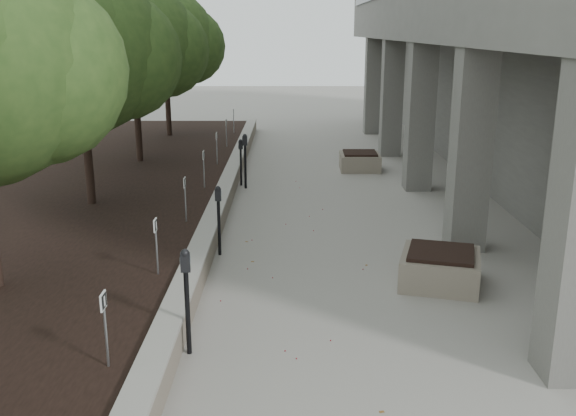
{
  "coord_description": "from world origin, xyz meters",
  "views": [
    {
      "loc": [
        -0.17,
        -6.35,
        4.31
      ],
      "look_at": [
        -0.19,
        5.29,
        1.04
      ],
      "focal_mm": 39.64,
      "sensor_mm": 36.0,
      "label": 1
    }
  ],
  "objects_px": {
    "crabapple_tree_3": "(82,85)",
    "crabapple_tree_4": "(134,71)",
    "planter_back": "(360,161)",
    "crabapple_tree_5": "(166,63)",
    "parking_meter_4": "(241,162)",
    "planter_front": "(440,267)",
    "parking_meter_3": "(219,221)",
    "parking_meter_2": "(187,302)",
    "parking_meter_5": "(245,161)"
  },
  "relations": [
    {
      "from": "crabapple_tree_3",
      "to": "crabapple_tree_4",
      "type": "distance_m",
      "value": 5.0
    },
    {
      "from": "parking_meter_5",
      "to": "crabapple_tree_4",
      "type": "bearing_deg",
      "value": 153.11
    },
    {
      "from": "crabapple_tree_3",
      "to": "parking_meter_4",
      "type": "distance_m",
      "value": 5.31
    },
    {
      "from": "planter_back",
      "to": "parking_meter_2",
      "type": "bearing_deg",
      "value": -106.86
    },
    {
      "from": "parking_meter_4",
      "to": "parking_meter_5",
      "type": "xyz_separation_m",
      "value": [
        0.15,
        -0.36,
        0.11
      ]
    },
    {
      "from": "parking_meter_3",
      "to": "planter_front",
      "type": "xyz_separation_m",
      "value": [
        4.02,
        -1.49,
        -0.4
      ]
    },
    {
      "from": "planter_front",
      "to": "planter_back",
      "type": "relative_size",
      "value": 1.06
    },
    {
      "from": "crabapple_tree_3",
      "to": "parking_meter_4",
      "type": "relative_size",
      "value": 4.07
    },
    {
      "from": "crabapple_tree_5",
      "to": "parking_meter_4",
      "type": "height_order",
      "value": "crabapple_tree_5"
    },
    {
      "from": "parking_meter_3",
      "to": "planter_front",
      "type": "height_order",
      "value": "parking_meter_3"
    },
    {
      "from": "crabapple_tree_5",
      "to": "parking_meter_5",
      "type": "xyz_separation_m",
      "value": [
        3.4,
        -6.95,
        -2.35
      ]
    },
    {
      "from": "parking_meter_2",
      "to": "crabapple_tree_3",
      "type": "bearing_deg",
      "value": 110.64
    },
    {
      "from": "parking_meter_4",
      "to": "planter_front",
      "type": "bearing_deg",
      "value": -78.93
    },
    {
      "from": "crabapple_tree_3",
      "to": "crabapple_tree_5",
      "type": "distance_m",
      "value": 10.0
    },
    {
      "from": "parking_meter_3",
      "to": "parking_meter_4",
      "type": "relative_size",
      "value": 1.05
    },
    {
      "from": "crabapple_tree_4",
      "to": "parking_meter_3",
      "type": "height_order",
      "value": "crabapple_tree_4"
    },
    {
      "from": "parking_meter_2",
      "to": "planter_back",
      "type": "relative_size",
      "value": 1.23
    },
    {
      "from": "parking_meter_3",
      "to": "planter_back",
      "type": "xyz_separation_m",
      "value": [
        3.63,
        7.97,
        -0.41
      ]
    },
    {
      "from": "parking_meter_5",
      "to": "parking_meter_3",
      "type": "bearing_deg",
      "value": -88.64
    },
    {
      "from": "planter_back",
      "to": "crabapple_tree_3",
      "type": "bearing_deg",
      "value": -141.27
    },
    {
      "from": "parking_meter_2",
      "to": "planter_back",
      "type": "xyz_separation_m",
      "value": [
        3.63,
        11.96,
        -0.47
      ]
    },
    {
      "from": "crabapple_tree_3",
      "to": "parking_meter_2",
      "type": "relative_size",
      "value": 3.57
    },
    {
      "from": "parking_meter_2",
      "to": "planter_front",
      "type": "bearing_deg",
      "value": 25.73
    },
    {
      "from": "parking_meter_3",
      "to": "parking_meter_5",
      "type": "height_order",
      "value": "parking_meter_5"
    },
    {
      "from": "parking_meter_4",
      "to": "crabapple_tree_4",
      "type": "bearing_deg",
      "value": 136.33
    },
    {
      "from": "crabapple_tree_4",
      "to": "planter_back",
      "type": "xyz_separation_m",
      "value": [
        6.88,
        0.51,
        -2.83
      ]
    },
    {
      "from": "crabapple_tree_4",
      "to": "parking_meter_5",
      "type": "bearing_deg",
      "value": -29.82
    },
    {
      "from": "parking_meter_2",
      "to": "parking_meter_3",
      "type": "bearing_deg",
      "value": 83.88
    },
    {
      "from": "parking_meter_4",
      "to": "parking_meter_3",
      "type": "bearing_deg",
      "value": -107.56
    },
    {
      "from": "crabapple_tree_3",
      "to": "planter_front",
      "type": "distance_m",
      "value": 8.74
    },
    {
      "from": "crabapple_tree_3",
      "to": "parking_meter_4",
      "type": "height_order",
      "value": "crabapple_tree_3"
    },
    {
      "from": "crabapple_tree_3",
      "to": "planter_back",
      "type": "relative_size",
      "value": 4.38
    },
    {
      "from": "crabapple_tree_4",
      "to": "parking_meter_4",
      "type": "bearing_deg",
      "value": -26.11
    },
    {
      "from": "crabapple_tree_5",
      "to": "parking_meter_5",
      "type": "relative_size",
      "value": 3.52
    },
    {
      "from": "crabapple_tree_4",
      "to": "crabapple_tree_3",
      "type": "bearing_deg",
      "value": -90.0
    },
    {
      "from": "parking_meter_3",
      "to": "crabapple_tree_3",
      "type": "bearing_deg",
      "value": 142.02
    },
    {
      "from": "crabapple_tree_3",
      "to": "crabapple_tree_4",
      "type": "height_order",
      "value": "same"
    },
    {
      "from": "planter_front",
      "to": "crabapple_tree_4",
      "type": "bearing_deg",
      "value": 129.08
    },
    {
      "from": "crabapple_tree_3",
      "to": "planter_back",
      "type": "height_order",
      "value": "crabapple_tree_3"
    },
    {
      "from": "crabapple_tree_3",
      "to": "planter_back",
      "type": "bearing_deg",
      "value": 38.73
    },
    {
      "from": "parking_meter_3",
      "to": "planter_front",
      "type": "relative_size",
      "value": 1.07
    },
    {
      "from": "crabapple_tree_3",
      "to": "parking_meter_2",
      "type": "height_order",
      "value": "crabapple_tree_3"
    },
    {
      "from": "crabapple_tree_4",
      "to": "planter_front",
      "type": "bearing_deg",
      "value": -50.92
    },
    {
      "from": "crabapple_tree_3",
      "to": "planter_front",
      "type": "relative_size",
      "value": 4.12
    },
    {
      "from": "planter_front",
      "to": "parking_meter_5",
      "type": "bearing_deg",
      "value": 118.91
    },
    {
      "from": "planter_front",
      "to": "parking_meter_4",
      "type": "bearing_deg",
      "value": 118.64
    },
    {
      "from": "crabapple_tree_4",
      "to": "crabapple_tree_5",
      "type": "relative_size",
      "value": 1.0
    },
    {
      "from": "parking_meter_3",
      "to": "planter_back",
      "type": "distance_m",
      "value": 8.77
    },
    {
      "from": "planter_back",
      "to": "parking_meter_3",
      "type": "bearing_deg",
      "value": -114.46
    },
    {
      "from": "parking_meter_4",
      "to": "planter_back",
      "type": "bearing_deg",
      "value": 12.6
    }
  ]
}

